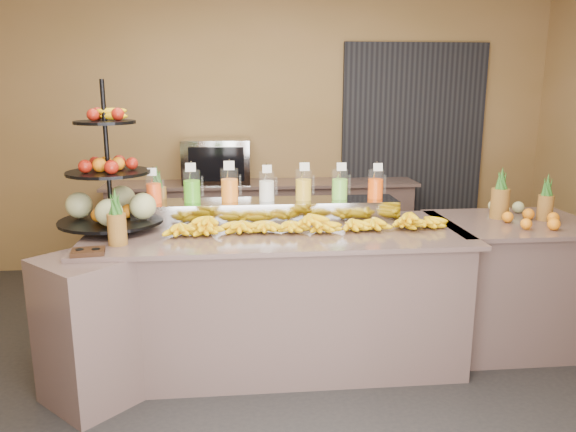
{
  "coord_description": "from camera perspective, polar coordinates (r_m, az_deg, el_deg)",
  "views": [
    {
      "loc": [
        -0.28,
        -3.3,
        1.87
      ],
      "look_at": [
        0.07,
        0.3,
        1.03
      ],
      "focal_mm": 35.0,
      "sensor_mm": 36.0,
      "label": 1
    }
  ],
  "objects": [
    {
      "name": "ground",
      "position": [
        3.8,
        -0.65,
        -16.37
      ],
      "size": [
        6.0,
        6.0,
        0.0
      ],
      "primitive_type": "plane",
      "color": "black",
      "rests_on": "ground"
    },
    {
      "name": "room_envelope",
      "position": [
        4.11,
        0.97,
        13.18
      ],
      "size": [
        6.04,
        5.02,
        2.82
      ],
      "color": "olive",
      "rests_on": "ground"
    },
    {
      "name": "buffet_counter",
      "position": [
        3.83,
        -2.75,
        -8.44
      ],
      "size": [
        2.75,
        1.25,
        0.93
      ],
      "color": "gray",
      "rests_on": "ground"
    },
    {
      "name": "right_counter",
      "position": [
        4.42,
        21.5,
        -6.33
      ],
      "size": [
        1.08,
        0.88,
        0.93
      ],
      "color": "gray",
      "rests_on": "ground"
    },
    {
      "name": "back_ledge",
      "position": [
        5.73,
        -2.63,
        -1.1
      ],
      "size": [
        3.1,
        0.55,
        0.93
      ],
      "color": "gray",
      "rests_on": "ground"
    },
    {
      "name": "pitcher_tray",
      "position": [
        3.98,
        -2.15,
        0.53
      ],
      "size": [
        1.85,
        0.3,
        0.15
      ],
      "primitive_type": "cube",
      "color": "gray",
      "rests_on": "buffet_counter"
    },
    {
      "name": "juice_pitcher_orange_a",
      "position": [
        3.98,
        -13.47,
        2.56
      ],
      "size": [
        0.11,
        0.11,
        0.26
      ],
      "color": "silver",
      "rests_on": "pitcher_tray"
    },
    {
      "name": "juice_pitcher_green",
      "position": [
        3.95,
        -9.74,
        2.82
      ],
      "size": [
        0.12,
        0.12,
        0.29
      ],
      "color": "silver",
      "rests_on": "pitcher_tray"
    },
    {
      "name": "juice_pitcher_orange_b",
      "position": [
        3.94,
        -5.96,
        2.96
      ],
      "size": [
        0.12,
        0.13,
        0.3
      ],
      "color": "silver",
      "rests_on": "pitcher_tray"
    },
    {
      "name": "juice_pitcher_milk",
      "position": [
        3.95,
        -2.17,
        2.88
      ],
      "size": [
        0.11,
        0.12,
        0.27
      ],
      "color": "silver",
      "rests_on": "pitcher_tray"
    },
    {
      "name": "juice_pitcher_lemon",
      "position": [
        3.97,
        1.58,
        3.02
      ],
      "size": [
        0.12,
        0.12,
        0.28
      ],
      "color": "silver",
      "rests_on": "pitcher_tray"
    },
    {
      "name": "juice_pitcher_lime",
      "position": [
        4.01,
        5.27,
        3.05
      ],
      "size": [
        0.11,
        0.12,
        0.28
      ],
      "color": "silver",
      "rests_on": "pitcher_tray"
    },
    {
      "name": "juice_pitcher_orange_c",
      "position": [
        4.07,
        8.88,
        3.05
      ],
      "size": [
        0.11,
        0.12,
        0.27
      ],
      "color": "silver",
      "rests_on": "pitcher_tray"
    },
    {
      "name": "banana_heap",
      "position": [
        3.72,
        2.06,
        -0.59
      ],
      "size": [
        1.89,
        0.17,
        0.16
      ],
      "color": "yellow",
      "rests_on": "buffet_counter"
    },
    {
      "name": "fruit_stand",
      "position": [
        3.91,
        -16.93,
        2.32
      ],
      "size": [
        0.74,
        0.74,
        0.98
      ],
      "rotation": [
        0.0,
        0.0,
        -0.06
      ],
      "color": "black",
      "rests_on": "buffet_counter"
    },
    {
      "name": "condiment_caddy",
      "position": [
        3.41,
        -19.66,
        -3.44
      ],
      "size": [
        0.2,
        0.16,
        0.03
      ],
      "primitive_type": "cube",
      "rotation": [
        0.0,
        0.0,
        0.16
      ],
      "color": "black",
      "rests_on": "buffet_counter"
    },
    {
      "name": "pineapple_left_a",
      "position": [
        3.53,
        -17.0,
        -0.82
      ],
      "size": [
        0.11,
        0.11,
        0.35
      ],
      "rotation": [
        0.0,
        0.0,
        0.24
      ],
      "color": "brown",
      "rests_on": "buffet_counter"
    },
    {
      "name": "pineapple_left_b",
      "position": [
        4.13,
        -13.07,
        1.67
      ],
      "size": [
        0.13,
        0.13,
        0.39
      ],
      "rotation": [
        0.0,
        0.0,
        -0.24
      ],
      "color": "brown",
      "rests_on": "buffet_counter"
    },
    {
      "name": "right_fruit_pile",
      "position": [
        4.29,
        23.01,
        0.33
      ],
      "size": [
        0.41,
        0.39,
        0.22
      ],
      "color": "brown",
      "rests_on": "right_counter"
    },
    {
      "name": "oven_warmer",
      "position": [
        5.6,
        -7.23,
        5.57
      ],
      "size": [
        0.67,
        0.48,
        0.43
      ],
      "primitive_type": "cube",
      "rotation": [
        0.0,
        0.0,
        -0.04
      ],
      "color": "gray",
      "rests_on": "back_ledge"
    }
  ]
}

